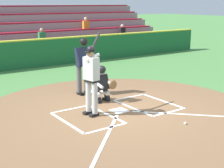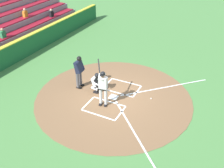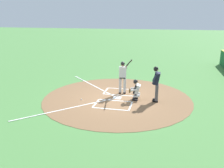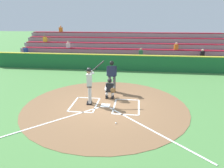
# 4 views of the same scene
# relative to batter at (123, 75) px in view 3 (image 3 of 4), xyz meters

# --- Properties ---
(ground_plane) EXTENTS (120.00, 120.00, 0.00)m
(ground_plane) POSITION_rel_batter_xyz_m (-0.80, 0.16, -1.10)
(ground_plane) COLOR #4C8442
(dirt_circle) EXTENTS (8.00, 8.00, 0.01)m
(dirt_circle) POSITION_rel_batter_xyz_m (-0.80, 0.16, -1.09)
(dirt_circle) COLOR brown
(dirt_circle) RESTS_ON ground
(home_plate_and_chalk) EXTENTS (7.93, 4.91, 0.01)m
(home_plate_and_chalk) POSITION_rel_batter_xyz_m (-0.80, 1.04, -1.08)
(home_plate_and_chalk) COLOR white
(home_plate_and_chalk) RESTS_ON dirt_circle
(batter) EXTENTS (0.87, 0.84, 2.13)m
(batter) POSITION_rel_batter_xyz_m (0.00, 0.00, 0.00)
(batter) COLOR #BCBCBC
(batter) RESTS_ON ground
(catcher) EXTENTS (0.61, 0.61, 1.13)m
(catcher) POSITION_rel_batter_xyz_m (-0.89, -0.85, -0.51)
(catcher) COLOR black
(catcher) RESTS_ON ground
(plate_umpire) EXTENTS (0.59, 0.42, 1.86)m
(plate_umpire) POSITION_rel_batter_xyz_m (-0.86, -1.90, -0.02)
(plate_umpire) COLOR #4C4C51
(plate_umpire) RESTS_ON ground
(baseball) EXTENTS (0.07, 0.07, 0.07)m
(baseball) POSITION_rel_batter_xyz_m (-1.51, 1.96, -1.06)
(baseball) COLOR white
(baseball) RESTS_ON ground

